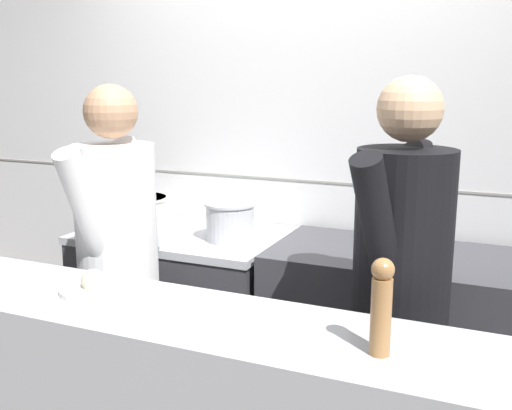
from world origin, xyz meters
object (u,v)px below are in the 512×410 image
oven_range (185,310)px  chef_head_cook (118,261)px  pepper_mill (381,305)px  chef_sous (400,289)px  stock_pot (138,210)px  plated_dish_main (93,286)px  sauce_pot (230,220)px

oven_range → chef_head_cook: (0.08, -0.67, 0.49)m
pepper_mill → chef_sous: 0.61m
stock_pot → plated_dish_main: size_ratio=1.46×
plated_dish_main → chef_sous: (0.97, 0.50, -0.04)m
oven_range → plated_dish_main: bearing=-75.5°
chef_head_cook → chef_sous: chef_sous is taller
sauce_pot → plated_dish_main: size_ratio=1.12×
stock_pot → pepper_mill: (1.61, -1.22, 0.13)m
oven_range → pepper_mill: pepper_mill is taller
plated_dish_main → chef_head_cook: bearing=116.1°
chef_sous → plated_dish_main: bearing=-139.8°
stock_pot → chef_head_cook: size_ratio=0.20×
oven_range → plated_dish_main: plated_dish_main is taller
sauce_pot → chef_head_cook: chef_head_cook is taller
pepper_mill → plated_dish_main: bearing=175.2°
oven_range → chef_head_cook: bearing=-83.6°
sauce_pot → chef_head_cook: size_ratio=0.15×
sauce_pot → pepper_mill: bearing=-48.7°
chef_head_cook → chef_sous: size_ratio=0.98×
sauce_pot → chef_head_cook: 0.67m
oven_range → chef_head_cook: chef_head_cook is taller
chef_head_cook → chef_sous: (1.18, 0.07, 0.02)m
sauce_pot → oven_range: bearing=171.1°
pepper_mill → chef_head_cook: (-1.23, 0.51, -0.18)m
chef_head_cook → pepper_mill: bearing=-28.0°
stock_pot → pepper_mill: size_ratio=1.26×
oven_range → chef_sous: (1.26, -0.60, 0.50)m
plated_dish_main → stock_pot: bearing=117.6°
plated_dish_main → chef_head_cook: size_ratio=0.14×
oven_range → stock_pot: bearing=173.8°
sauce_pot → stock_pot: bearing=172.5°
plated_dish_main → chef_head_cook: 0.48m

